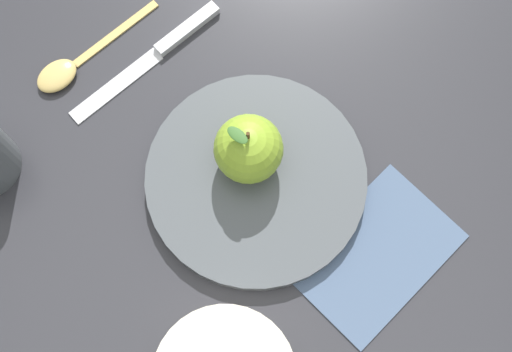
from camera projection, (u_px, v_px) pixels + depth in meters
ground_plane at (224, 160)px, 0.77m from camera, size 2.40×2.40×0.00m
dinner_plate at (256, 179)px, 0.75m from camera, size 0.23×0.23×0.02m
apple at (248, 149)px, 0.72m from camera, size 0.07×0.07×0.08m
knife at (160, 51)px, 0.80m from camera, size 0.17×0.14×0.01m
spoon at (70, 67)px, 0.79m from camera, size 0.14×0.12×0.01m
linen_napkin at (376, 254)px, 0.74m from camera, size 0.20×0.19×0.00m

